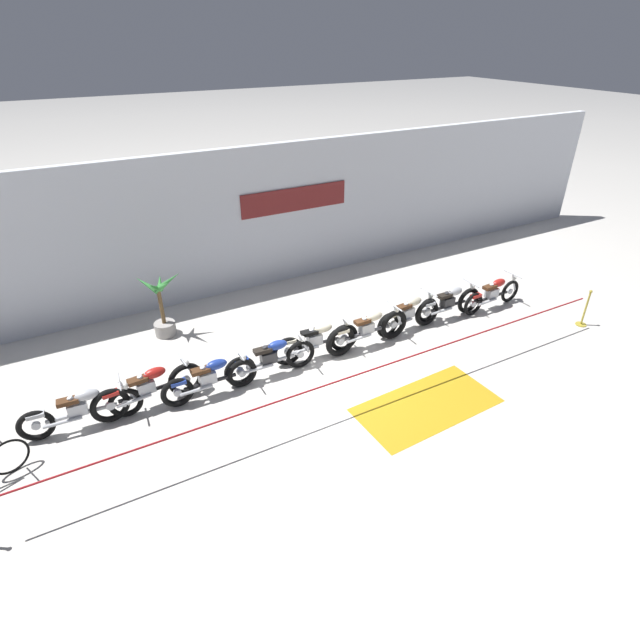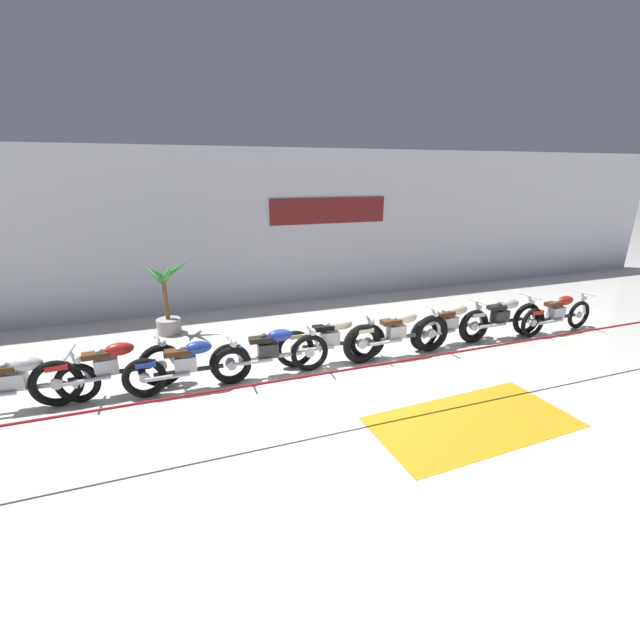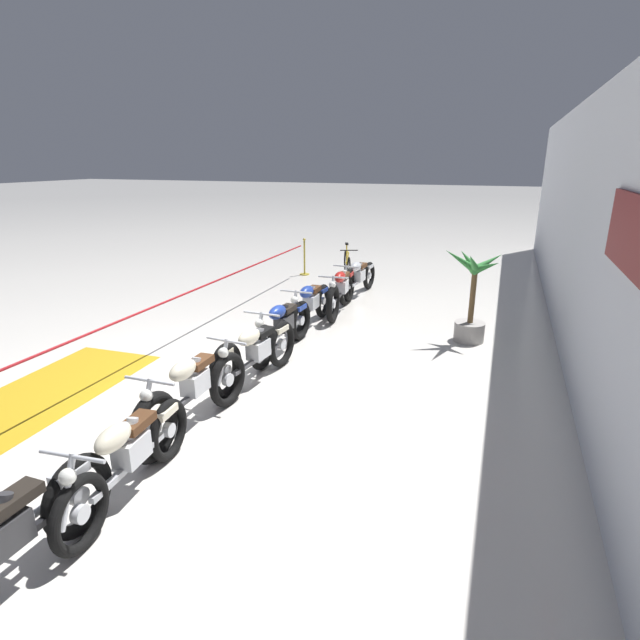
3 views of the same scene
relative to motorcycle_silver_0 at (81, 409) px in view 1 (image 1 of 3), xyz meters
The scene contains 15 objects.
ground_plane 5.41m from the motorcycle_silver_0, ahead, with size 120.00×120.00×0.00m, color silver.
back_wall 7.13m from the motorcycle_silver_0, 39.55° to the left, with size 28.00×0.29×4.20m.
motorcycle_silver_0 is the anchor object (origin of this frame).
motorcycle_red_1 1.32m from the motorcycle_silver_0, ahead, with size 2.38×0.62×0.97m.
motorcycle_blue_2 2.57m from the motorcycle_silver_0, ahead, with size 2.14×0.62×0.93m.
motorcycle_blue_3 4.01m from the motorcycle_silver_0, ahead, with size 2.21×0.62×0.94m.
motorcycle_cream_4 5.27m from the motorcycle_silver_0, ahead, with size 2.24×0.62×0.95m.
motorcycle_cream_5 6.63m from the motorcycle_silver_0, ahead, with size 2.41×0.62×0.98m.
motorcycle_cream_6 8.04m from the motorcycle_silver_0, ahead, with size 2.11×0.62×0.92m.
motorcycle_silver_7 9.34m from the motorcycle_silver_0, ahead, with size 2.24×0.62×0.96m.
motorcycle_red_8 10.85m from the motorcycle_silver_0, ahead, with size 2.18×0.62×0.92m.
potted_palm_left_of_row 3.61m from the motorcycle_silver_0, 50.50° to the left, with size 1.12×1.04×1.78m.
stanchion_far_left 4.30m from the motorcycle_silver_0, 29.38° to the right, with size 13.96×0.28×1.05m.
stanchion_mid_left 12.49m from the motorcycle_silver_0, ahead, with size 0.28×0.28×1.05m.
floor_banner 7.06m from the motorcycle_silver_0, 23.01° to the right, with size 3.10×1.54×0.01m, color #B78E19.
Camera 1 is at (-4.81, -8.23, 6.99)m, focal length 28.00 mm.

